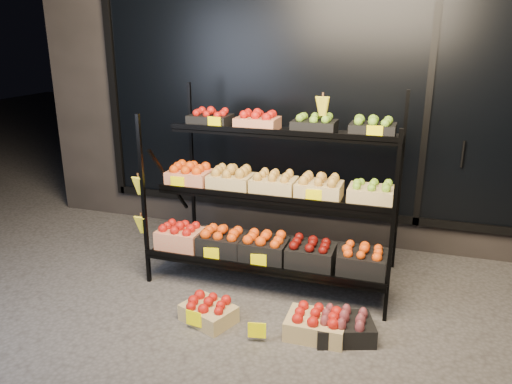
% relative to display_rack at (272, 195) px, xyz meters
% --- Properties ---
extents(ground, '(24.00, 24.00, 0.00)m').
position_rel_display_rack_xyz_m(ground, '(0.01, -0.60, -0.79)').
color(ground, '#514F4C').
rests_on(ground, ground).
extents(building, '(6.00, 2.08, 3.50)m').
position_rel_display_rack_xyz_m(building, '(0.01, 1.99, 0.96)').
color(building, '#2D2826').
rests_on(building, ground).
extents(display_rack, '(2.18, 1.02, 1.73)m').
position_rel_display_rack_xyz_m(display_rack, '(0.00, 0.00, 0.00)').
color(display_rack, black).
rests_on(display_rack, ground).
extents(tag_floor_a, '(0.13, 0.01, 0.12)m').
position_rel_display_rack_xyz_m(tag_floor_a, '(-0.31, -1.00, -0.73)').
color(tag_floor_a, '#FFF400').
rests_on(tag_floor_a, ground).
extents(tag_floor_b, '(0.13, 0.01, 0.12)m').
position_rel_display_rack_xyz_m(tag_floor_b, '(0.18, -1.00, -0.73)').
color(tag_floor_b, '#FFF400').
rests_on(tag_floor_b, ground).
extents(floor_crate_left, '(0.46, 0.41, 0.20)m').
position_rel_display_rack_xyz_m(floor_crate_left, '(-0.26, -0.85, -0.70)').
color(floor_crate_left, tan).
rests_on(floor_crate_left, ground).
extents(floor_crate_midright, '(0.43, 0.32, 0.21)m').
position_rel_display_rack_xyz_m(floor_crate_midright, '(0.57, -0.78, -0.69)').
color(floor_crate_midright, tan).
rests_on(floor_crate_midright, ground).
extents(floor_crate_right, '(0.50, 0.43, 0.21)m').
position_rel_display_rack_xyz_m(floor_crate_right, '(0.76, -0.75, -0.69)').
color(floor_crate_right, black).
rests_on(floor_crate_right, ground).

